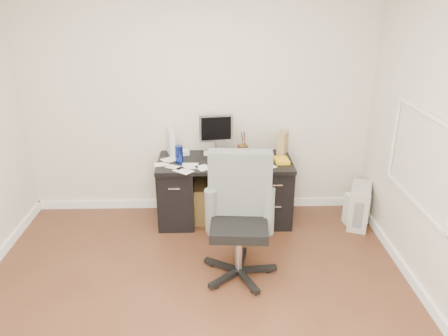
# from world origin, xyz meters

# --- Properties ---
(ground) EXTENTS (4.00, 4.00, 0.00)m
(ground) POSITION_xyz_m (0.00, 0.00, 0.00)
(ground) COLOR #4D2919
(ground) RESTS_ON ground
(room_shell) EXTENTS (4.02, 4.02, 2.71)m
(room_shell) POSITION_xyz_m (0.03, 0.03, 1.66)
(room_shell) COLOR beige
(room_shell) RESTS_ON ground
(desk) EXTENTS (1.50, 0.70, 0.75)m
(desk) POSITION_xyz_m (0.30, 1.65, 0.40)
(desk) COLOR black
(desk) RESTS_ON ground
(loose_papers) EXTENTS (1.10, 0.60, 0.00)m
(loose_papers) POSITION_xyz_m (0.10, 1.60, 0.75)
(loose_papers) COLOR white
(loose_papers) RESTS_ON desk
(lcd_monitor) EXTENTS (0.41, 0.27, 0.49)m
(lcd_monitor) POSITION_xyz_m (0.20, 1.84, 0.99)
(lcd_monitor) COLOR #BCBCC1
(lcd_monitor) RESTS_ON desk
(keyboard) EXTENTS (0.52, 0.25, 0.03)m
(keyboard) POSITION_xyz_m (0.43, 1.63, 0.76)
(keyboard) COLOR black
(keyboard) RESTS_ON desk
(computer_mouse) EXTENTS (0.08, 0.08, 0.06)m
(computer_mouse) POSITION_xyz_m (0.77, 1.56, 0.78)
(computer_mouse) COLOR #BCBCC1
(computer_mouse) RESTS_ON desk
(travel_mug) EXTENTS (0.10, 0.10, 0.19)m
(travel_mug) POSITION_xyz_m (-0.21, 1.61, 0.85)
(travel_mug) COLOR navy
(travel_mug) RESTS_ON desk
(white_binder) EXTENTS (0.19, 0.29, 0.30)m
(white_binder) POSITION_xyz_m (-0.32, 1.87, 0.90)
(white_binder) COLOR silver
(white_binder) RESTS_ON desk
(magazine_file) EXTENTS (0.19, 0.25, 0.26)m
(magazine_file) POSITION_xyz_m (0.97, 1.84, 0.88)
(magazine_file) COLOR #9C7B4B
(magazine_file) RESTS_ON desk
(pen_cup) EXTENTS (0.15, 0.15, 0.27)m
(pen_cup) POSITION_xyz_m (0.51, 1.85, 0.89)
(pen_cup) COLOR #563618
(pen_cup) RESTS_ON desk
(yellow_book) EXTENTS (0.17, 0.22, 0.04)m
(yellow_book) POSITION_xyz_m (0.94, 1.59, 0.77)
(yellow_book) COLOR gold
(yellow_book) RESTS_ON desk
(paper_remote) EXTENTS (0.28, 0.24, 0.02)m
(paper_remote) POSITION_xyz_m (0.43, 1.44, 0.76)
(paper_remote) COLOR white
(paper_remote) RESTS_ON desk
(office_chair) EXTENTS (0.72, 0.72, 1.18)m
(office_chair) POSITION_xyz_m (0.40, 0.57, 0.59)
(office_chair) COLOR #545754
(office_chair) RESTS_ON ground
(pc_tower) EXTENTS (0.36, 0.51, 0.47)m
(pc_tower) POSITION_xyz_m (1.84, 1.51, 0.23)
(pc_tower) COLOR #ABA69B
(pc_tower) RESTS_ON ground
(shopping_bag) EXTENTS (0.29, 0.23, 0.36)m
(shopping_bag) POSITION_xyz_m (1.82, 1.54, 0.18)
(shopping_bag) COLOR white
(shopping_bag) RESTS_ON ground
(wicker_basket) EXTENTS (0.44, 0.44, 0.43)m
(wicker_basket) POSITION_xyz_m (0.16, 1.70, 0.22)
(wicker_basket) COLOR #513618
(wicker_basket) RESTS_ON ground
(desk_printer) EXTENTS (0.38, 0.34, 0.18)m
(desk_printer) POSITION_xyz_m (0.26, 1.30, 0.09)
(desk_printer) COLOR slate
(desk_printer) RESTS_ON ground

